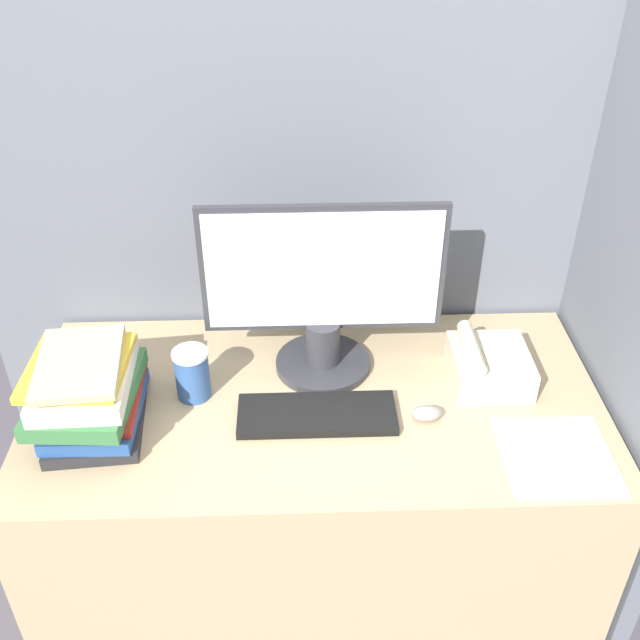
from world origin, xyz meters
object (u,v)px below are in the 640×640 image
monitor (323,297)px  book_stack (89,393)px  keyboard (318,414)px  desk_telephone (488,365)px  coffee_cup (192,374)px  mouse (427,413)px

monitor → book_stack: 0.57m
keyboard → desk_telephone: (0.42, 0.12, 0.03)m
coffee_cup → desk_telephone: bearing=2.5°
book_stack → desk_telephone: size_ratio=1.65×
monitor → book_stack: bearing=-159.5°
desk_telephone → book_stack: bearing=-172.1°
keyboard → coffee_cup: size_ratio=2.86×
keyboard → coffee_cup: (-0.29, 0.09, 0.05)m
desk_telephone → keyboard: bearing=-163.5°
keyboard → desk_telephone: 0.44m
keyboard → book_stack: book_stack is taller
monitor → keyboard: (-0.02, -0.19, -0.20)m
coffee_cup → mouse: bearing=-11.2°
mouse → desk_telephone: (0.17, 0.14, 0.03)m
mouse → book_stack: (-0.76, 0.01, 0.08)m
monitor → desk_telephone: 0.44m
book_stack → monitor: bearing=20.5°
monitor → coffee_cup: (-0.31, -0.10, -0.14)m
keyboard → book_stack: bearing=-179.5°
keyboard → mouse: 0.25m
keyboard → mouse: size_ratio=5.19×
keyboard → desk_telephone: size_ratio=1.87×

